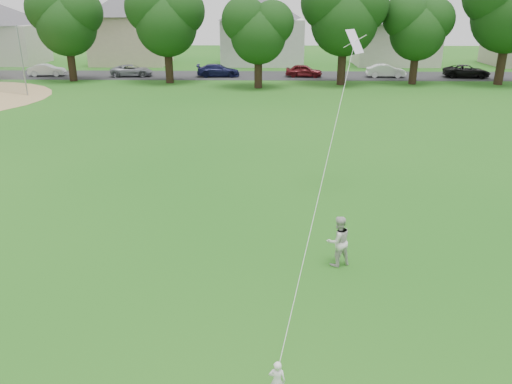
{
  "coord_description": "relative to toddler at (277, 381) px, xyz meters",
  "views": [
    {
      "loc": [
        0.74,
        -10.94,
        7.27
      ],
      "look_at": [
        0.43,
        2.0,
        2.3
      ],
      "focal_mm": 35.0,
      "sensor_mm": 36.0,
      "label": 1
    }
  ],
  "objects": [
    {
      "name": "older_boy",
      "position": [
        1.85,
        5.38,
        0.32
      ],
      "size": [
        0.92,
        0.83,
        1.54
      ],
      "primitive_type": "imported",
      "rotation": [
        0.0,
        0.0,
        3.55
      ],
      "color": "silver",
      "rests_on": "ground"
    },
    {
      "name": "kite",
      "position": [
        1.48,
        5.82,
        2.81
      ],
      "size": [
        1.95,
        6.35,
        13.09
      ],
      "color": "white",
      "rests_on": "ground"
    },
    {
      "name": "ground",
      "position": [
        -0.96,
        3.31,
        -0.45
      ],
      "size": [
        160.0,
        160.0,
        0.0
      ],
      "primitive_type": "plane",
      "color": "#185914",
      "rests_on": "ground"
    },
    {
      "name": "toddler",
      "position": [
        0.0,
        0.0,
        0.0
      ],
      "size": [
        0.35,
        0.24,
        0.9
      ],
      "primitive_type": "imported",
      "rotation": [
        0.0,
        0.0,
        3.06
      ],
      "color": "white",
      "rests_on": "ground"
    },
    {
      "name": "parked_cars",
      "position": [
        -3.33,
        44.31,
        0.18
      ],
      "size": [
        54.49,
        2.51,
        1.29
      ],
      "color": "black",
      "rests_on": "ground"
    },
    {
      "name": "house_row",
      "position": [
        -0.41,
        55.31,
        4.42
      ],
      "size": [
        76.97,
        13.97,
        10.16
      ],
      "color": "beige",
      "rests_on": "ground"
    },
    {
      "name": "tree_row",
      "position": [
        3.97,
        39.69,
        5.68
      ],
      "size": [
        82.92,
        8.82,
        10.81
      ],
      "color": "black",
      "rests_on": "ground"
    },
    {
      "name": "street",
      "position": [
        -0.96,
        45.31,
        -0.45
      ],
      "size": [
        90.0,
        7.0,
        0.01
      ],
      "primitive_type": "cube",
      "color": "#2D2D30",
      "rests_on": "ground"
    }
  ]
}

